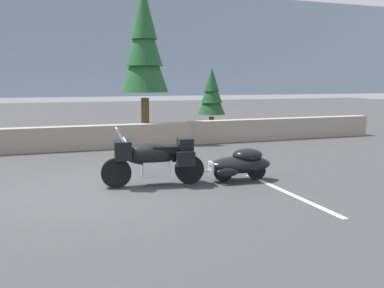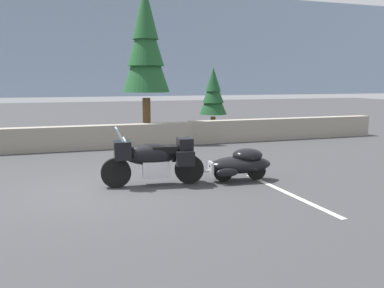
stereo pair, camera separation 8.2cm
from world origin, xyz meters
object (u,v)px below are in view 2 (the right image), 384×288
(touring_motorcycle, at_px, (153,158))
(car_shaped_trailer, at_px, (240,163))
(pine_tree_secondary, at_px, (213,94))
(pine_tree_tall, at_px, (146,45))

(touring_motorcycle, bearing_deg, car_shaped_trailer, -6.13)
(touring_motorcycle, relative_size, pine_tree_secondary, 0.80)
(car_shaped_trailer, relative_size, pine_tree_secondary, 0.77)
(touring_motorcycle, bearing_deg, pine_tree_tall, 78.08)
(car_shaped_trailer, relative_size, pine_tree_tall, 0.38)
(pine_tree_secondary, bearing_deg, touring_motorcycle, -120.80)
(pine_tree_tall, bearing_deg, touring_motorcycle, -101.92)
(pine_tree_tall, relative_size, pine_tree_secondary, 2.03)
(touring_motorcycle, height_order, pine_tree_secondary, pine_tree_secondary)
(pine_tree_tall, distance_m, pine_tree_secondary, 3.63)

